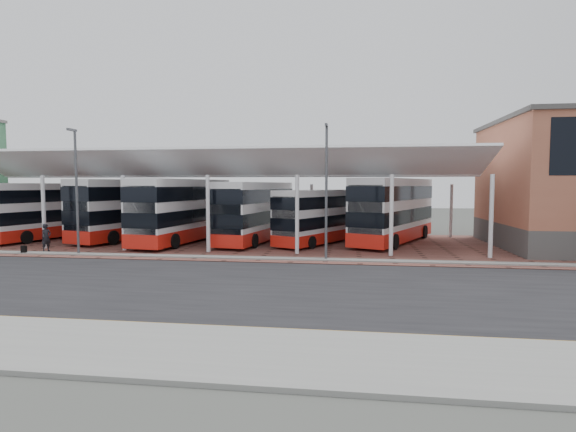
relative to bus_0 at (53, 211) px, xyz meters
name	(u,v)px	position (x,y,z in m)	size (l,w,h in m)	color
ground	(276,283)	(21.39, -14.18, -2.35)	(140.00, 140.00, 0.00)	#41433E
road	(272,287)	(21.39, -15.18, -2.34)	(120.00, 14.00, 0.02)	black
forecourt	(331,245)	(23.39, -1.18, -2.32)	(72.00, 16.00, 0.06)	brown
sidewalk	(221,352)	(21.39, -23.18, -2.28)	(120.00, 4.00, 0.14)	slate
north_kerb	(293,259)	(21.39, -7.98, -2.28)	(120.00, 0.80, 0.14)	slate
yellow_line_near	(239,330)	(21.39, -21.18, -2.33)	(120.00, 0.12, 0.01)	#C78718
yellow_line_far	(242,327)	(21.39, -20.88, -2.33)	(120.00, 0.12, 0.01)	#C78718
canopy	(229,169)	(15.39, -0.25, 3.44)	(37.00, 11.63, 7.07)	white
lamp_west	(76,188)	(7.39, -7.91, 2.01)	(0.16, 0.90, 8.07)	#4C4E53
lamp_east	(326,188)	(23.39, -7.91, 2.01)	(0.16, 0.90, 8.07)	#4C4E53
bus_0	(53,211)	(0.00, 0.00, 0.00)	(5.06, 11.49, 4.61)	silver
bus_1	(134,209)	(6.90, 0.71, 0.14)	(5.82, 12.19, 4.90)	silver
bus_2	(183,211)	(11.80, -0.81, 0.15)	(4.35, 12.20, 4.92)	silver
bus_3	(256,212)	(17.39, 0.22, 0.03)	(4.47, 11.64, 4.68)	silver
bus_4	(321,217)	(22.61, -0.07, -0.26)	(6.66, 9.87, 4.10)	silver
bus_5	(394,211)	(28.19, 1.15, 0.17)	(7.42, 12.14, 4.97)	silver
pedestrian	(46,238)	(4.53, -7.07, -1.35)	(0.69, 0.45, 1.88)	black
suitcase	(24,250)	(3.72, -8.18, -2.03)	(0.31, 0.22, 0.54)	black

